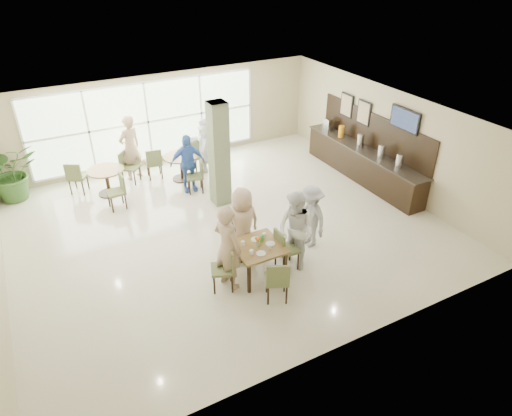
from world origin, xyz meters
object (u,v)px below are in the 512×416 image
teen_right (296,231)px  adult_b (206,148)px  teen_standing (310,216)px  buffet_counter (363,161)px  potted_plant (11,172)px  round_table_right (181,162)px  round_table_left (106,176)px  teen_far (242,225)px  teen_left (228,247)px  main_table (258,249)px  adult_a (188,163)px  adult_standing (130,148)px

teen_right → adult_b: teen_right is taller
teen_standing → buffet_counter: bearing=122.2°
potted_plant → teen_right: size_ratio=0.88×
round_table_right → adult_b: size_ratio=0.57×
round_table_left → adult_b: bearing=-4.2°
teen_right → teen_far: bearing=-148.4°
buffet_counter → potted_plant: buffet_counter is taller
round_table_right → adult_b: bearing=-8.0°
teen_left → adult_b: teen_left is taller
teen_left → teen_right: teen_left is taller
round_table_right → teen_standing: teen_standing is taller
teen_far → adult_b: 4.35m
main_table → teen_far: (0.01, 0.70, 0.20)m
teen_standing → adult_b: size_ratio=0.86×
round_table_left → teen_left: size_ratio=0.53×
buffet_counter → adult_b: size_ratio=2.63×
buffet_counter → adult_a: (-4.81, 1.74, 0.29)m
adult_a → round_table_left: bearing=163.4°
round_table_left → teen_far: 4.89m
main_table → teen_left: (-0.67, 0.01, 0.27)m
teen_far → adult_a: 3.58m
round_table_right → round_table_left: bearing=177.2°
round_table_left → adult_a: adult_a is taller
teen_standing → teen_right: bearing=-55.1°
teen_left → adult_b: 5.20m
main_table → teen_left: 0.73m
teen_left → teen_far: (0.68, 0.70, -0.07)m
main_table → teen_standing: 1.66m
buffet_counter → teen_right: 4.86m
teen_right → teen_standing: bearing=110.3°
round_table_right → buffet_counter: 5.36m
adult_a → round_table_right: bearing=90.9°
round_table_left → teen_far: size_ratio=0.57×
teen_left → round_table_right: bearing=-29.4°
adult_a → adult_b: adult_b is taller
adult_a → potted_plant: bearing=163.5°
round_table_right → teen_far: bearing=-92.2°
buffet_counter → potted_plant: size_ratio=2.99×
main_table → teen_right: size_ratio=0.56×
buffet_counter → potted_plant: 9.85m
round_table_left → teen_left: bearing=-75.8°
teen_standing → adult_b: 4.56m
round_table_right → adult_standing: size_ratio=0.52×
round_table_left → teen_standing: 5.93m
main_table → round_table_left: bearing=110.9°
round_table_left → main_table: bearing=-69.1°
teen_far → teen_standing: teen_far is taller
main_table → adult_b: 5.04m
round_table_left → adult_a: 2.27m
buffet_counter → teen_right: (-4.06, -2.65, 0.34)m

